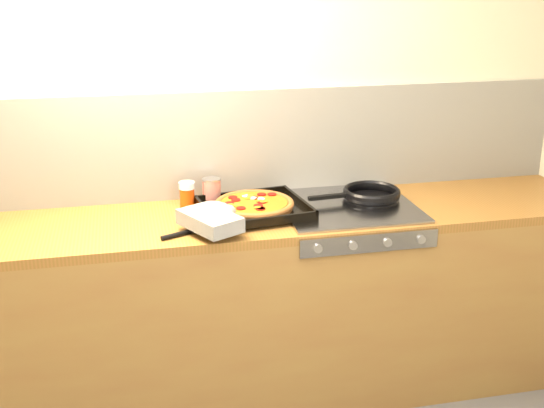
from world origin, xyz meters
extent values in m
plane|color=#BEB7A0|center=(0.00, 1.40, 1.25)|extent=(3.20, 0.00, 3.20)
cube|color=silver|center=(0.00, 1.39, 1.15)|extent=(3.20, 0.02, 0.50)
cube|color=olive|center=(0.00, 1.10, 0.43)|extent=(3.20, 0.60, 0.86)
cube|color=brown|center=(0.00, 1.10, 0.88)|extent=(3.20, 0.60, 0.04)
cube|color=gray|center=(0.45, 0.80, 0.85)|extent=(0.60, 0.03, 0.08)
cylinder|color=#A5A5AA|center=(0.23, 0.78, 0.85)|extent=(0.04, 0.02, 0.04)
cylinder|color=#A5A5AA|center=(0.38, 0.78, 0.85)|extent=(0.04, 0.02, 0.04)
cylinder|color=#A5A5AA|center=(0.53, 0.78, 0.85)|extent=(0.04, 0.02, 0.04)
cylinder|color=#A5A5AA|center=(0.67, 0.78, 0.85)|extent=(0.04, 0.02, 0.04)
cube|color=gray|center=(0.45, 1.10, 0.91)|extent=(0.60, 0.56, 0.02)
cube|color=black|center=(0.02, 1.10, 0.92)|extent=(0.49, 0.45, 0.01)
cube|color=black|center=(0.00, 1.29, 0.94)|extent=(0.44, 0.07, 0.02)
cube|color=black|center=(0.05, 0.91, 0.94)|extent=(0.44, 0.07, 0.02)
cube|color=black|center=(0.24, 1.13, 0.94)|extent=(0.07, 0.39, 0.02)
cube|color=black|center=(-0.19, 1.07, 0.94)|extent=(0.07, 0.39, 0.02)
cylinder|color=brown|center=(0.02, 1.10, 0.94)|extent=(0.38, 0.38, 0.02)
torus|color=brown|center=(0.02, 1.10, 0.95)|extent=(0.39, 0.39, 0.03)
cylinder|color=orange|center=(0.02, 1.10, 0.95)|extent=(0.33, 0.33, 0.01)
cylinder|color=maroon|center=(0.06, 1.09, 0.96)|extent=(0.05, 0.05, 0.01)
cylinder|color=maroon|center=(-0.06, 1.18, 0.96)|extent=(0.05, 0.05, 0.01)
cylinder|color=maroon|center=(0.03, 1.00, 0.96)|extent=(0.05, 0.05, 0.01)
cylinder|color=maroon|center=(-0.08, 1.10, 0.96)|extent=(0.05, 0.05, 0.01)
cylinder|color=maroon|center=(0.08, 1.19, 0.96)|extent=(0.05, 0.05, 0.01)
cylinder|color=maroon|center=(0.03, 1.15, 0.96)|extent=(0.05, 0.05, 0.01)
cylinder|color=maroon|center=(-0.05, 1.02, 0.96)|extent=(0.05, 0.05, 0.01)
cylinder|color=maroon|center=(0.12, 1.18, 0.96)|extent=(0.05, 0.05, 0.01)
cylinder|color=maroon|center=(0.03, 1.00, 0.96)|extent=(0.05, 0.05, 0.01)
cylinder|color=maroon|center=(0.03, 1.04, 0.96)|extent=(0.05, 0.05, 0.01)
cylinder|color=maroon|center=(-0.05, 1.14, 0.96)|extent=(0.05, 0.05, 0.01)
ellipsoid|color=orange|center=(-0.06, 1.07, 0.96)|extent=(0.04, 0.03, 0.01)
ellipsoid|color=orange|center=(-0.08, 1.08, 0.96)|extent=(0.04, 0.03, 0.01)
ellipsoid|color=orange|center=(0.01, 1.15, 0.96)|extent=(0.04, 0.03, 0.01)
ellipsoid|color=orange|center=(0.00, 1.19, 0.96)|extent=(0.04, 0.03, 0.01)
ellipsoid|color=orange|center=(0.02, 1.02, 0.96)|extent=(0.04, 0.03, 0.01)
ellipsoid|color=orange|center=(0.06, 1.08, 0.96)|extent=(0.04, 0.03, 0.01)
ellipsoid|color=orange|center=(0.05, 1.10, 0.96)|extent=(0.04, 0.03, 0.01)
ellipsoid|color=orange|center=(-0.05, 1.06, 0.96)|extent=(0.04, 0.03, 0.01)
ellipsoid|color=orange|center=(0.02, 1.18, 0.96)|extent=(0.04, 0.03, 0.01)
ellipsoid|color=silver|center=(0.00, 1.19, 0.96)|extent=(0.04, 0.04, 0.01)
ellipsoid|color=silver|center=(0.03, 1.15, 0.96)|extent=(0.04, 0.04, 0.01)
ellipsoid|color=silver|center=(0.06, 1.13, 0.96)|extent=(0.04, 0.04, 0.01)
cube|color=black|center=(-0.20, 0.91, 0.96)|extent=(0.26, 0.31, 0.06)
ellipsoid|color=black|center=(-0.17, 1.03, 0.96)|extent=(0.18, 0.18, 0.06)
cylinder|color=black|center=(-0.12, 0.95, 0.96)|extent=(0.09, 0.12, 0.06)
cylinder|color=black|center=(0.58, 1.14, 0.92)|extent=(0.27, 0.27, 0.01)
torus|color=black|center=(0.58, 1.14, 0.94)|extent=(0.29, 0.29, 0.03)
cube|color=black|center=(0.37, 1.13, 0.95)|extent=(0.19, 0.04, 0.02)
cylinder|color=maroon|center=(-0.14, 1.28, 0.96)|extent=(0.11, 0.11, 0.11)
cylinder|color=#B2B2B7|center=(-0.14, 1.28, 1.02)|extent=(0.11, 0.11, 0.01)
cylinder|color=#B2B2B7|center=(-0.14, 1.28, 0.90)|extent=(0.11, 0.11, 0.01)
cylinder|color=#D03E0C|center=(-0.25, 1.26, 0.94)|extent=(0.09, 0.09, 0.09)
cylinder|color=silver|center=(-0.25, 1.26, 1.00)|extent=(0.09, 0.09, 0.03)
cylinder|color=#A37A45|center=(0.03, 1.27, 0.91)|extent=(0.26, 0.03, 0.02)
ellipsoid|color=#A37A45|center=(0.17, 1.26, 0.91)|extent=(0.06, 0.05, 0.02)
cube|color=black|center=(-0.18, 0.97, 0.90)|extent=(0.13, 0.12, 0.01)
cylinder|color=black|center=(-0.31, 0.92, 0.91)|extent=(0.17, 0.09, 0.02)
camera|label=1|loc=(-0.51, -1.66, 1.93)|focal=45.00mm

